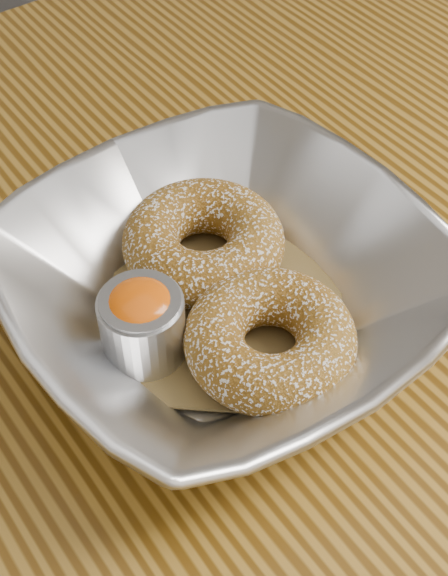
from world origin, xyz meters
TOP-DOWN VIEW (x-y plane):
  - table at (0.00, 0.00)m, footprint 1.20×0.80m
  - serving_bowl at (-0.09, -0.02)m, footprint 0.25×0.25m
  - parchment at (-0.09, -0.02)m, footprint 0.20×0.20m
  - donut_back at (-0.08, 0.02)m, footprint 0.14×0.14m
  - donut_front at (-0.09, -0.06)m, footprint 0.10×0.10m
  - ramekin at (-0.15, -0.01)m, footprint 0.05×0.05m

SIDE VIEW (x-z plane):
  - table at x=0.00m, z-range 0.28..1.03m
  - parchment at x=-0.09m, z-range 0.76..0.76m
  - donut_front at x=-0.09m, z-range 0.76..0.79m
  - donut_back at x=-0.08m, z-range 0.76..0.80m
  - serving_bowl at x=-0.09m, z-range 0.75..0.81m
  - ramekin at x=-0.15m, z-range 0.76..0.81m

